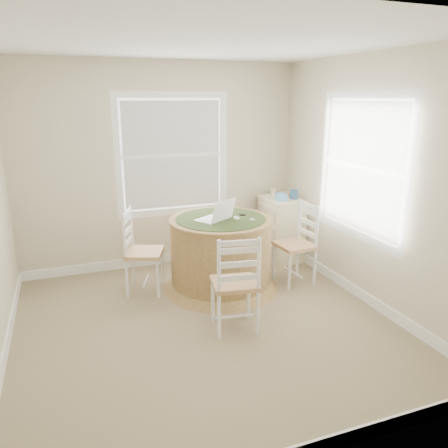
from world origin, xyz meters
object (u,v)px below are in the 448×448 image
laptop (215,217)px  corner_chest (281,228)px  chair_right (295,245)px  round_table (221,251)px  chair_left (144,252)px  chair_near (235,283)px

laptop → corner_chest: 1.43m
chair_right → corner_chest: bearing=160.3°
round_table → chair_right: bearing=-6.0°
round_table → corner_chest: 1.28m
chair_left → corner_chest: chair_left is taller
chair_left → chair_right: 1.76m
chair_near → chair_right: same height
chair_left → corner_chest: bearing=-57.1°
chair_left → chair_near: same height
chair_left → laptop: size_ratio=1.97×
round_table → chair_left: size_ratio=1.42×
round_table → laptop: bearing=-150.5°
chair_right → laptop: size_ratio=1.97×
chair_left → laptop: bearing=-87.0°
chair_near → chair_right: 1.33m
chair_right → round_table: bearing=-103.8°
round_table → chair_near: (-0.20, -0.94, 0.02)m
round_table → chair_right: (0.88, -0.16, 0.02)m
laptop → chair_left: bearing=-49.6°
chair_near → round_table: bearing=-92.8°
corner_chest → laptop: bearing=-149.9°
chair_right → laptop: laptop is taller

